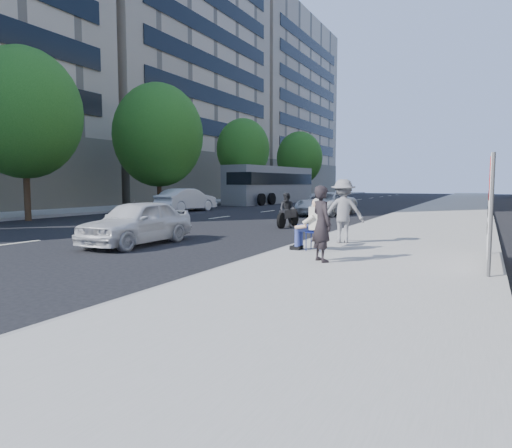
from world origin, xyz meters
The scene contains 18 objects.
ground centered at (0.00, 0.00, 0.00)m, with size 160.00×160.00×0.00m, color black.
near_sidewalk centered at (4.00, 20.00, 0.07)m, with size 5.00×120.00×0.15m, color gray.
far_sidewalk centered at (-16.75, 20.00, 0.07)m, with size 4.50×120.00×0.15m, color gray.
far_bldg_mid centered at (-30.00, 34.00, 17.00)m, with size 22.00×26.00×34.00m, color #C1AD91.
far_bldg_north centered at (-30.00, 62.00, 14.00)m, with size 22.00×28.00×28.00m, color #C1AD91.
tree_far_b centered at (-13.70, 8.00, 5.13)m, with size 5.40×5.40×8.24m.
tree_far_c centered at (-13.70, 18.00, 5.02)m, with size 6.00×6.00×8.47m.
tree_far_d centered at (-13.70, 30.00, 4.89)m, with size 4.80×4.80×7.65m.
tree_far_e centered at (-13.70, 44.00, 4.78)m, with size 5.40×5.40×7.89m.
seated_protester centered at (2.29, 3.92, 0.87)m, with size 0.83×1.12×1.31m.
jogger centered at (2.57, 5.68, 1.04)m, with size 1.14×0.66×1.77m, color slate.
pedestrian_woman centered at (3.03, 2.48, 0.96)m, with size 0.59×0.39×1.61m, color black.
protest_banner centered at (6.18, 3.78, 1.40)m, with size 0.08×3.06×2.20m.
white_sedan_near centered at (-3.06, 3.66, 0.66)m, with size 1.56×3.89×1.33m, color silver.
white_sedan_mid centered at (-11.24, 17.67, 0.74)m, with size 1.56×4.47×1.47m, color silver.
white_sedan_far centered at (-2.01, 18.27, 0.65)m, with size 2.16×4.69×1.30m, color silver.
motorcycle centered at (-1.18, 10.63, 0.64)m, with size 0.71×2.04×1.42m.
bus centered at (-11.42, 31.08, 1.64)m, with size 3.65×12.25×3.30m.
Camera 1 is at (6.10, -6.71, 1.81)m, focal length 32.00 mm.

